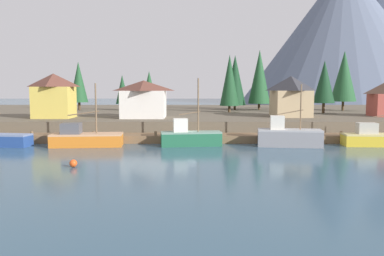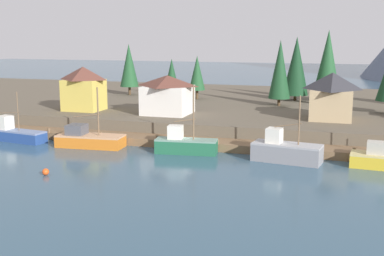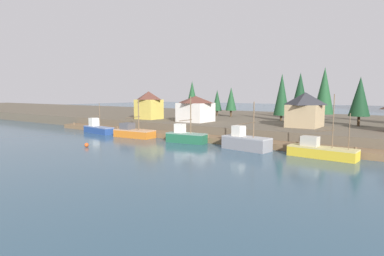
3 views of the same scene
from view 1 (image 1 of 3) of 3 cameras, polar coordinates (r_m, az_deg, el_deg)
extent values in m
cube|color=#335166|center=(71.44, -0.41, -0.43)|extent=(400.00, 400.00, 1.00)
cube|color=brown|center=(53.45, -0.61, -1.43)|extent=(80.00, 4.00, 1.00)
cylinder|color=brown|center=(55.62, -21.71, -1.25)|extent=(0.36, 0.36, 1.60)
cylinder|color=brown|center=(53.16, -13.68, -1.31)|extent=(0.36, 0.36, 1.60)
cylinder|color=brown|center=(51.83, -5.06, -1.35)|extent=(0.36, 0.36, 1.60)
cylinder|color=brown|center=(51.72, 3.80, -1.35)|extent=(0.36, 0.36, 1.60)
cylinder|color=brown|center=(52.84, 12.50, -1.32)|extent=(0.36, 0.36, 1.60)
cylinder|color=brown|center=(55.10, 20.65, -1.27)|extent=(0.36, 0.36, 1.60)
cube|color=brown|center=(83.24, -0.33, 1.66)|extent=(400.00, 56.00, 2.50)
cone|color=slate|center=(196.68, 20.91, 12.41)|extent=(91.90, 91.90, 62.61)
cube|color=#CC6B1E|center=(51.02, -14.59, -1.75)|extent=(8.85, 3.89, 1.38)
cube|color=tan|center=(50.92, -14.61, -0.86)|extent=(8.85, 3.89, 0.20)
cube|color=#4C4C51|center=(51.20, -16.69, -0.05)|extent=(2.44, 2.56, 1.28)
cylinder|color=brown|center=(50.48, -13.39, 2.73)|extent=(0.19, 0.19, 6.16)
cylinder|color=brown|center=(50.76, -15.08, 2.04)|extent=(3.80, 0.46, 0.62)
cube|color=#1E5B3D|center=(49.72, 0.03, -1.64)|extent=(7.69, 3.19, 1.57)
cube|color=gray|center=(49.61, 0.03, -0.63)|extent=(7.69, 3.19, 0.20)
cube|color=silver|center=(49.38, -1.52, 0.41)|extent=(1.90, 1.64, 1.65)
cylinder|color=brown|center=(49.47, 1.05, 3.31)|extent=(0.19, 0.19, 6.61)
cylinder|color=brown|center=(49.39, -0.15, 2.13)|extent=(2.61, 0.45, 0.50)
cube|color=gray|center=(50.73, 13.89, -1.48)|extent=(8.03, 3.96, 1.89)
cube|color=#9F9FA2|center=(50.61, 13.91, -0.31)|extent=(8.03, 3.96, 0.20)
cube|color=silver|center=(50.39, 12.22, 0.77)|extent=(1.88, 1.95, 1.66)
cylinder|color=brown|center=(50.54, 15.43, 2.91)|extent=(0.17, 0.17, 5.53)
cylinder|color=brown|center=(50.43, 13.99, 2.20)|extent=(3.08, 0.54, 0.72)
cube|color=gold|center=(54.85, 25.48, -1.65)|extent=(9.28, 3.45, 1.31)
cube|color=tan|center=(54.77, 25.51, -0.86)|extent=(9.28, 3.45, 0.20)
cube|color=#B2AD9E|center=(54.09, 23.83, -0.04)|extent=(2.44, 1.75, 1.36)
cube|color=silver|center=(63.39, -6.73, 3.39)|extent=(6.68, 6.38, 4.24)
pyramid|color=brown|center=(63.34, -6.76, 6.03)|extent=(7.01, 6.70, 1.60)
cube|color=gold|center=(66.06, -18.92, 3.48)|extent=(5.70, 4.80, 4.86)
pyramid|color=brown|center=(66.03, -19.02, 6.48)|extent=(5.99, 5.04, 2.05)
cube|color=tan|center=(67.42, 14.03, 3.40)|extent=(5.66, 6.72, 4.24)
pyramid|color=#2D2D33|center=(67.38, 14.10, 6.21)|extent=(5.94, 7.05, 2.36)
cylinder|color=#4C3823|center=(85.27, -9.72, 2.97)|extent=(0.50, 0.50, 1.36)
cone|color=#194223|center=(85.18, -9.76, 5.46)|extent=(2.75, 2.75, 6.03)
cylinder|color=#4C3823|center=(77.54, 5.49, 2.73)|extent=(0.50, 0.50, 1.27)
cone|color=#194223|center=(77.45, 5.53, 6.80)|extent=(3.67, 3.67, 9.77)
cylinder|color=#4C3823|center=(87.59, -15.62, 3.02)|extent=(0.50, 0.50, 1.69)
cone|color=#1E4C28|center=(87.51, -15.71, 6.34)|extent=(3.72, 3.72, 8.46)
cylinder|color=#4C3823|center=(88.49, 20.88, 2.96)|extent=(0.50, 0.50, 1.93)
cone|color=#1E4C28|center=(88.44, 21.02, 6.93)|extent=(5.15, 5.15, 10.34)
cylinder|color=#4C3823|center=(77.57, 18.39, 2.71)|extent=(0.50, 0.50, 1.93)
cone|color=#14381E|center=(77.49, 18.50, 6.28)|extent=(3.94, 3.94, 7.75)
cylinder|color=#4C3823|center=(82.12, -5.94, 3.05)|extent=(0.50, 0.50, 1.72)
cone|color=#1E4C28|center=(82.03, -5.97, 5.87)|extent=(3.03, 3.03, 6.36)
cylinder|color=#4C3823|center=(87.67, 9.69, 3.03)|extent=(0.50, 0.50, 1.33)
cone|color=#1E4C28|center=(87.61, 9.76, 7.22)|extent=(4.72, 4.72, 11.48)
cylinder|color=#4C3823|center=(85.42, 6.27, 2.93)|extent=(0.50, 0.50, 1.07)
cone|color=#14381E|center=(85.33, 6.31, 6.81)|extent=(4.62, 4.62, 10.50)
sphere|color=#E04C19|center=(37.98, -16.42, -4.85)|extent=(0.70, 0.70, 0.70)
camera|label=2|loc=(20.22, 109.40, 17.50)|focal=45.75mm
camera|label=3|loc=(34.64, 86.02, 3.28)|focal=30.28mm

